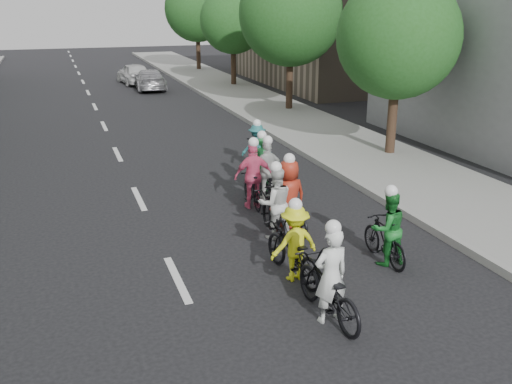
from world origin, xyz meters
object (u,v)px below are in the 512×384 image
cyclist_5 (261,171)px  cyclist_7 (256,150)px  cyclist_0 (328,286)px  cyclist_3 (253,181)px  cyclist_1 (386,234)px  cyclist_2 (293,249)px  cyclist_4 (287,205)px  follow_car_lead (149,79)px  follow_car_trail (134,73)px  cyclist_8 (267,178)px  cyclist_6 (274,210)px

cyclist_5 → cyclist_7: bearing=-112.9°
cyclist_0 → cyclist_3: cyclist_3 is taller
cyclist_1 → cyclist_5: bearing=-80.5°
cyclist_2 → cyclist_4: cyclist_4 is taller
cyclist_1 → follow_car_lead: size_ratio=0.40×
cyclist_3 → cyclist_7: 3.47m
cyclist_2 → follow_car_lead: bearing=-100.8°
cyclist_1 → follow_car_trail: (-1.06, 28.44, 0.04)m
cyclist_0 → cyclist_7: size_ratio=1.18×
cyclist_1 → cyclist_8: size_ratio=0.95×
follow_car_trail → cyclist_1: bearing=86.1°
follow_car_lead → cyclist_3: bearing=90.7°
cyclist_0 → cyclist_5: 6.76m
cyclist_3 → cyclist_4: bearing=99.3°
cyclist_3 → follow_car_trail: (0.39, 24.41, -0.02)m
cyclist_7 → follow_car_lead: cyclist_7 is taller
cyclist_0 → cyclist_4: size_ratio=1.06×
cyclist_6 → cyclist_3: bearing=-90.7°
cyclist_0 → cyclist_6: (0.43, 3.58, 0.03)m
cyclist_0 → follow_car_trail: size_ratio=0.51×
cyclist_3 → cyclist_5: (0.60, 1.06, -0.08)m
cyclist_6 → cyclist_7: 5.43m
cyclist_6 → cyclist_8: cyclist_6 is taller
cyclist_3 → follow_car_lead: 21.60m
cyclist_6 → follow_car_lead: cyclist_6 is taller
follow_car_lead → cyclist_6: bearing=90.4°
cyclist_0 → cyclist_1: 2.59m
cyclist_0 → follow_car_trail: (1.01, 30.00, 0.07)m
cyclist_2 → cyclist_3: size_ratio=1.08×
cyclist_4 → cyclist_7: (1.03, 5.04, -0.02)m
cyclist_5 → cyclist_1: bearing=92.7°
cyclist_0 → cyclist_1: bearing=-146.8°
cyclist_3 → follow_car_trail: 24.42m
cyclist_0 → cyclist_2: (0.03, 1.57, 0.01)m
cyclist_1 → cyclist_8: 4.55m
cyclist_4 → cyclist_7: bearing=-107.6°
cyclist_4 → follow_car_lead: bearing=-97.8°
cyclist_4 → cyclist_7: size_ratio=1.12×
cyclist_8 → follow_car_trail: 23.99m
follow_car_trail → cyclist_3: bearing=83.0°
cyclist_1 → follow_car_lead: cyclist_1 is taller
cyclist_4 → cyclist_5: 2.89m
follow_car_lead → cyclist_0: bearing=89.8°
cyclist_6 → follow_car_lead: bearing=-88.0°
cyclist_1 → cyclist_3: (-1.44, 4.03, 0.06)m
cyclist_1 → follow_car_trail: bearing=-87.8°
cyclist_0 → cyclist_2: 1.57m
cyclist_4 → cyclist_5: (0.39, 2.86, -0.04)m
cyclist_2 → follow_car_lead: 25.64m
cyclist_8 → follow_car_trail: (-0.14, 23.99, 0.06)m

